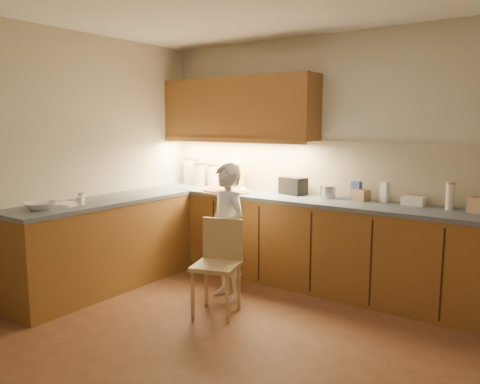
{
  "coord_description": "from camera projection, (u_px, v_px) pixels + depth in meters",
  "views": [
    {
      "loc": [
        1.87,
        -2.6,
        1.68
      ],
      "look_at": [
        -0.8,
        1.2,
        1.0
      ],
      "focal_mm": 35.0,
      "sensor_mm": 36.0,
      "label": 1
    }
  ],
  "objects": [
    {
      "name": "room",
      "position": [
        235.0,
        124.0,
        3.17
      ],
      "size": [
        4.54,
        4.5,
        2.62
      ],
      "color": "brown",
      "rests_on": "ground"
    },
    {
      "name": "l_counter",
      "position": [
        233.0,
        241.0,
        4.88
      ],
      "size": [
        3.77,
        2.62,
        0.92
      ],
      "color": "brown",
      "rests_on": "ground"
    },
    {
      "name": "backsplash",
      "position": [
        314.0,
        168.0,
        5.06
      ],
      "size": [
        3.75,
        0.02,
        0.58
      ],
      "primitive_type": "cube",
      "color": "#C3B797",
      "rests_on": "l_counter"
    },
    {
      "name": "upper_cabinets",
      "position": [
        237.0,
        109.0,
        5.35
      ],
      "size": [
        1.95,
        0.36,
        0.73
      ],
      "color": "brown",
      "rests_on": "ground"
    },
    {
      "name": "pizza_on_board",
      "position": [
        225.0,
        190.0,
        5.22
      ],
      "size": [
        0.56,
        0.56,
        0.22
      ],
      "rotation": [
        0.0,
        0.0,
        0.3
      ],
      "color": "tan",
      "rests_on": "l_counter"
    },
    {
      "name": "child",
      "position": [
        227.0,
        232.0,
        4.46
      ],
      "size": [
        0.56,
        0.46,
        1.31
      ],
      "primitive_type": "imported",
      "rotation": [
        0.0,
        0.0,
        -0.36
      ],
      "color": "white",
      "rests_on": "ground"
    },
    {
      "name": "wooden_chair",
      "position": [
        219.0,
        259.0,
        4.16
      ],
      "size": [
        0.47,
        0.47,
        0.84
      ],
      "rotation": [
        0.0,
        0.0,
        0.31
      ],
      "color": "tan",
      "rests_on": "ground"
    },
    {
      "name": "mixing_bowl",
      "position": [
        40.0,
        206.0,
        4.17
      ],
      "size": [
        0.35,
        0.35,
        0.07
      ],
      "primitive_type": "imported",
      "rotation": [
        0.0,
        0.0,
        -0.33
      ],
      "color": "white",
      "rests_on": "l_counter"
    },
    {
      "name": "canister_a",
      "position": [
        190.0,
        171.0,
        5.97
      ],
      "size": [
        0.17,
        0.17,
        0.34
      ],
      "rotation": [
        0.0,
        0.0,
        0.35
      ],
      "color": "beige",
      "rests_on": "l_counter"
    },
    {
      "name": "canister_b",
      "position": [
        200.0,
        174.0,
        5.8
      ],
      "size": [
        0.16,
        0.16,
        0.28
      ],
      "rotation": [
        0.0,
        0.0,
        0.32
      ],
      "color": "silver",
      "rests_on": "l_counter"
    },
    {
      "name": "canister_c",
      "position": [
        213.0,
        175.0,
        5.73
      ],
      "size": [
        0.15,
        0.15,
        0.28
      ],
      "rotation": [
        0.0,
        0.0,
        0.22
      ],
      "color": "white",
      "rests_on": "l_counter"
    },
    {
      "name": "canister_d",
      "position": [
        234.0,
        178.0,
        5.55
      ],
      "size": [
        0.15,
        0.15,
        0.24
      ],
      "rotation": [
        0.0,
        0.0,
        0.4
      ],
      "color": "beige",
      "rests_on": "l_counter"
    },
    {
      "name": "oil_jug",
      "position": [
        238.0,
        175.0,
        5.46
      ],
      "size": [
        0.14,
        0.11,
        0.36
      ],
      "rotation": [
        0.0,
        0.0,
        -0.23
      ],
      "color": "gold",
      "rests_on": "l_counter"
    },
    {
      "name": "toaster",
      "position": [
        293.0,
        186.0,
        5.06
      ],
      "size": [
        0.33,
        0.24,
        0.19
      ],
      "rotation": [
        0.0,
        0.0,
        -0.27
      ],
      "color": "black",
      "rests_on": "l_counter"
    },
    {
      "name": "steel_pot",
      "position": [
        328.0,
        192.0,
        4.82
      ],
      "size": [
        0.17,
        0.17,
        0.13
      ],
      "color": "#BBBBC0",
      "rests_on": "l_counter"
    },
    {
      "name": "blue_box",
      "position": [
        356.0,
        191.0,
        4.7
      ],
      "size": [
        0.1,
        0.08,
        0.19
      ],
      "primitive_type": "cube",
      "rotation": [
        0.0,
        0.0,
        -0.12
      ],
      "color": "#374BA7",
      "rests_on": "l_counter"
    },
    {
      "name": "card_box_a",
      "position": [
        361.0,
        195.0,
        4.66
      ],
      "size": [
        0.18,
        0.15,
        0.11
      ],
      "primitive_type": "cube",
      "rotation": [
        0.0,
        0.0,
        -0.32
      ],
      "color": "#9A7553",
      "rests_on": "l_counter"
    },
    {
      "name": "white_bottle",
      "position": [
        385.0,
        192.0,
        4.53
      ],
      "size": [
        0.08,
        0.08,
        0.2
      ],
      "primitive_type": "cube",
      "rotation": [
        0.0,
        0.0,
        -0.2
      ],
      "color": "white",
      "rests_on": "l_counter"
    },
    {
      "name": "flat_pack",
      "position": [
        414.0,
        201.0,
        4.39
      ],
      "size": [
        0.21,
        0.15,
        0.08
      ],
      "primitive_type": "cube",
      "rotation": [
        0.0,
        0.0,
        -0.04
      ],
      "color": "white",
      "rests_on": "l_counter"
    },
    {
      "name": "tall_jar",
      "position": [
        450.0,
        196.0,
        4.14
      ],
      "size": [
        0.08,
        0.08,
        0.25
      ],
      "rotation": [
        0.0,
        0.0,
        0.42
      ],
      "color": "white",
      "rests_on": "l_counter"
    },
    {
      "name": "card_box_b",
      "position": [
        480.0,
        205.0,
        4.01
      ],
      "size": [
        0.2,
        0.18,
        0.13
      ],
      "primitive_type": "cube",
      "rotation": [
        0.0,
        0.0,
        -0.38
      ],
      "color": "tan",
      "rests_on": "l_counter"
    },
    {
      "name": "dough_cloth",
      "position": [
        67.0,
        204.0,
        4.41
      ],
      "size": [
        0.29,
        0.24,
        0.02
      ],
      "primitive_type": "cube",
      "rotation": [
        0.0,
        0.0,
        0.17
      ],
      "color": "white",
      "rests_on": "l_counter"
    },
    {
      "name": "spice_jar_a",
      "position": [
        81.0,
        197.0,
        4.64
      ],
      "size": [
        0.06,
        0.06,
        0.08
      ],
      "primitive_type": "cylinder",
      "rotation": [
        0.0,
        0.0,
        0.07
      ],
      "color": "silver",
      "rests_on": "l_counter"
    },
    {
      "name": "spice_jar_b",
      "position": [
        80.0,
        201.0,
        4.39
      ],
      "size": [
        0.08,
        0.08,
        0.08
      ],
      "primitive_type": "cylinder",
      "rotation": [
        0.0,
        0.0,
        -0.39
      ],
      "color": "white",
      "rests_on": "l_counter"
    }
  ]
}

